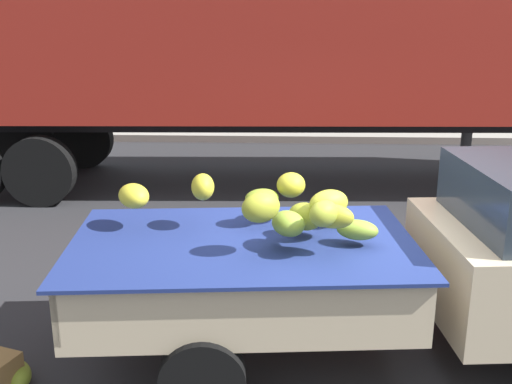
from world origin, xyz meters
name	(u,v)px	position (x,y,z in m)	size (l,w,h in m)	color
ground	(363,337)	(0.00, 0.00, 0.00)	(220.00, 220.00, 0.00)	#28282B
curb_strip	(314,136)	(0.00, 8.95, 0.08)	(80.00, 0.80, 0.16)	gray
pickup_truck	(476,259)	(0.88, -0.21, 0.89)	(5.11, 2.13, 1.70)	#CCB793
semi_trailer	(270,34)	(-0.98, 5.12, 2.54)	(12.08, 2.97, 3.95)	maroon
fallen_banana_bunch_near_tailgate	(17,375)	(-2.88, -0.89, 0.10)	(0.33, 0.21, 0.20)	olive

